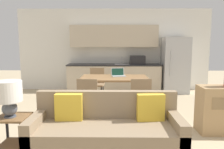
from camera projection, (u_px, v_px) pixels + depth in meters
wall_back at (114, 50)px, 7.35m from camera, size 6.40×0.07×2.70m
kitchen_counter at (114, 66)px, 7.13m from camera, size 3.01×0.65×2.15m
refrigerator at (175, 65)px, 6.98m from camera, size 0.80×0.78×1.75m
dining_table at (114, 80)px, 5.13m from camera, size 1.57×0.95×0.78m
couch at (106, 129)px, 3.16m from camera, size 2.12×0.80×0.84m
side_table at (14, 128)px, 3.13m from camera, size 0.43×0.43×0.53m
table_lamp at (9, 95)px, 3.03m from camera, size 0.37×0.37×0.52m
dining_chair_near_left at (89, 97)px, 4.32m from camera, size 0.46×0.46×0.89m
dining_chair_far_left at (96, 82)px, 6.03m from camera, size 0.46×0.46×0.89m
dining_chair_near_right at (140, 97)px, 4.33m from camera, size 0.45×0.45×0.89m
laptop at (118, 74)px, 5.27m from camera, size 0.37×0.32×0.20m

